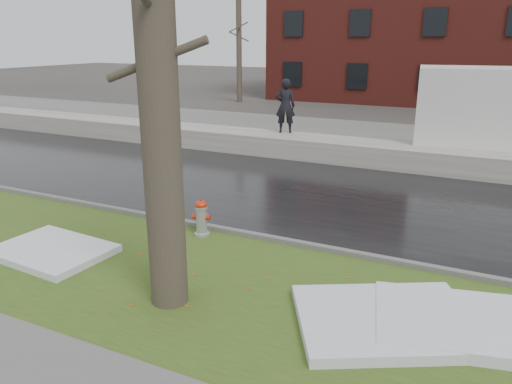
% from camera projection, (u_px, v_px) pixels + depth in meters
% --- Properties ---
extents(ground, '(120.00, 120.00, 0.00)m').
position_uv_depth(ground, '(256.00, 262.00, 9.62)').
color(ground, '#47423D').
rests_on(ground, ground).
extents(verge, '(60.00, 4.50, 0.04)m').
position_uv_depth(verge, '(224.00, 289.00, 8.54)').
color(verge, '#324A18').
rests_on(verge, ground).
extents(road, '(60.00, 7.00, 0.03)m').
position_uv_depth(road, '(329.00, 197.00, 13.47)').
color(road, black).
rests_on(road, ground).
extents(parking_lot, '(60.00, 9.00, 0.03)m').
position_uv_depth(parking_lot, '(393.00, 141.00, 20.77)').
color(parking_lot, slate).
rests_on(parking_lot, ground).
extents(curb, '(60.00, 0.15, 0.14)m').
position_uv_depth(curb, '(277.00, 240.00, 10.46)').
color(curb, slate).
rests_on(curb, ground).
extents(snowbank, '(60.00, 1.60, 0.75)m').
position_uv_depth(snowbank, '(368.00, 153.00, 16.97)').
color(snowbank, '#B7B0A7').
rests_on(snowbank, ground).
extents(brick_building, '(26.00, 12.00, 10.00)m').
position_uv_depth(brick_building, '(482.00, 24.00, 33.03)').
color(brick_building, maroon).
rests_on(brick_building, ground).
extents(bg_tree_left, '(1.40, 1.62, 6.50)m').
position_uv_depth(bg_tree_left, '(239.00, 50.00, 32.54)').
color(bg_tree_left, brown).
rests_on(bg_tree_left, ground).
extents(bg_tree_center, '(1.40, 1.62, 6.50)m').
position_uv_depth(bg_tree_center, '(346.00, 50.00, 33.46)').
color(bg_tree_center, brown).
rests_on(bg_tree_center, ground).
extents(fire_hydrant, '(0.41, 0.37, 0.82)m').
position_uv_depth(fire_hydrant, '(201.00, 216.00, 10.66)').
color(fire_hydrant, '#AEAFB6').
rests_on(fire_hydrant, verge).
extents(tree, '(1.50, 1.74, 7.39)m').
position_uv_depth(tree, '(157.00, 65.00, 7.03)').
color(tree, brown).
rests_on(tree, verge).
extents(worker, '(0.85, 0.71, 1.98)m').
position_uv_depth(worker, '(285.00, 106.00, 18.30)').
color(worker, black).
rests_on(worker, snowbank).
extents(snow_patch_near, '(3.24, 3.00, 0.16)m').
position_uv_depth(snow_patch_near, '(387.00, 320.00, 7.41)').
color(snow_patch_near, silver).
rests_on(snow_patch_near, verge).
extents(snow_patch_far, '(2.30, 1.75, 0.14)m').
position_uv_depth(snow_patch_far, '(52.00, 251.00, 9.84)').
color(snow_patch_far, silver).
rests_on(snow_patch_far, verge).
extents(snow_patch_side, '(3.14, 2.39, 0.18)m').
position_uv_depth(snow_patch_side, '(474.00, 325.00, 7.27)').
color(snow_patch_side, silver).
rests_on(snow_patch_side, verge).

